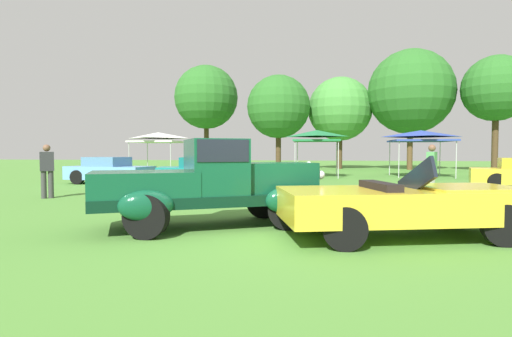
{
  "coord_description": "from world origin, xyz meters",
  "views": [
    {
      "loc": [
        1.34,
        -7.29,
        1.46
      ],
      "look_at": [
        -0.12,
        1.93,
        1.07
      ],
      "focal_mm": 28.2,
      "sensor_mm": 36.0,
      "label": 1
    }
  ],
  "objects_px": {
    "canopy_tent_center_field": "(317,135)",
    "feature_pickup_truck": "(211,182)",
    "show_car_teal": "(203,172)",
    "show_car_skyblue": "(109,171)",
    "spectator_near_truck": "(432,169)",
    "canopy_tent_right_field": "(421,135)",
    "neighbor_convertible": "(408,204)",
    "canopy_tent_left_field": "(158,137)",
    "spectator_between_cars": "(47,169)"
  },
  "relations": [
    {
      "from": "spectator_near_truck",
      "to": "spectator_between_cars",
      "type": "distance_m",
      "value": 12.09
    },
    {
      "from": "show_car_teal",
      "to": "canopy_tent_right_field",
      "type": "relative_size",
      "value": 1.28
    },
    {
      "from": "feature_pickup_truck",
      "to": "canopy_tent_left_field",
      "type": "bearing_deg",
      "value": 115.66
    },
    {
      "from": "spectator_near_truck",
      "to": "show_car_skyblue",
      "type": "bearing_deg",
      "value": 164.06
    },
    {
      "from": "canopy_tent_left_field",
      "to": "canopy_tent_right_field",
      "type": "bearing_deg",
      "value": 0.07
    },
    {
      "from": "show_car_teal",
      "to": "canopy_tent_right_field",
      "type": "bearing_deg",
      "value": 35.5
    },
    {
      "from": "show_car_teal",
      "to": "neighbor_convertible",
      "type": "bearing_deg",
      "value": -56.44
    },
    {
      "from": "neighbor_convertible",
      "to": "show_car_skyblue",
      "type": "height_order",
      "value": "neighbor_convertible"
    },
    {
      "from": "neighbor_convertible",
      "to": "show_car_teal",
      "type": "distance_m",
      "value": 11.76
    },
    {
      "from": "show_car_skyblue",
      "to": "show_car_teal",
      "type": "xyz_separation_m",
      "value": [
        4.51,
        -0.16,
        0.0
      ]
    },
    {
      "from": "canopy_tent_left_field",
      "to": "feature_pickup_truck",
      "type": "bearing_deg",
      "value": -64.34
    },
    {
      "from": "spectator_between_cars",
      "to": "canopy_tent_left_field",
      "type": "distance_m",
      "value": 13.45
    },
    {
      "from": "spectator_near_truck",
      "to": "spectator_between_cars",
      "type": "relative_size",
      "value": 1.0
    },
    {
      "from": "neighbor_convertible",
      "to": "spectator_between_cars",
      "type": "distance_m",
      "value": 10.81
    },
    {
      "from": "feature_pickup_truck",
      "to": "show_car_skyblue",
      "type": "height_order",
      "value": "feature_pickup_truck"
    },
    {
      "from": "canopy_tent_center_field",
      "to": "feature_pickup_truck",
      "type": "bearing_deg",
      "value": -96.86
    },
    {
      "from": "show_car_skyblue",
      "to": "canopy_tent_right_field",
      "type": "bearing_deg",
      "value": 26.27
    },
    {
      "from": "show_car_skyblue",
      "to": "canopy_tent_right_field",
      "type": "height_order",
      "value": "canopy_tent_right_field"
    },
    {
      "from": "feature_pickup_truck",
      "to": "spectator_between_cars",
      "type": "height_order",
      "value": "feature_pickup_truck"
    },
    {
      "from": "neighbor_convertible",
      "to": "canopy_tent_left_field",
      "type": "xyz_separation_m",
      "value": [
        -11.78,
        17.51,
        1.84
      ]
    },
    {
      "from": "spectator_near_truck",
      "to": "canopy_tent_left_field",
      "type": "height_order",
      "value": "canopy_tent_left_field"
    },
    {
      "from": "neighbor_convertible",
      "to": "canopy_tent_right_field",
      "type": "bearing_deg",
      "value": 76.1
    },
    {
      "from": "spectator_near_truck",
      "to": "canopy_tent_center_field",
      "type": "distance_m",
      "value": 10.8
    },
    {
      "from": "canopy_tent_right_field",
      "to": "neighbor_convertible",
      "type": "bearing_deg",
      "value": -103.9
    },
    {
      "from": "neighbor_convertible",
      "to": "canopy_tent_left_field",
      "type": "relative_size",
      "value": 1.49
    },
    {
      "from": "neighbor_convertible",
      "to": "canopy_tent_right_field",
      "type": "height_order",
      "value": "canopy_tent_right_field"
    },
    {
      "from": "spectator_near_truck",
      "to": "canopy_tent_left_field",
      "type": "bearing_deg",
      "value": 140.73
    },
    {
      "from": "canopy_tent_left_field",
      "to": "show_car_skyblue",
      "type": "bearing_deg",
      "value": -84.14
    },
    {
      "from": "feature_pickup_truck",
      "to": "canopy_tent_center_field",
      "type": "xyz_separation_m",
      "value": [
        1.91,
        15.88,
        1.55
      ]
    },
    {
      "from": "spectator_near_truck",
      "to": "canopy_tent_right_field",
      "type": "relative_size",
      "value": 0.51
    },
    {
      "from": "feature_pickup_truck",
      "to": "show_car_skyblue",
      "type": "xyz_separation_m",
      "value": [
        -7.44,
        9.55,
        -0.27
      ]
    },
    {
      "from": "neighbor_convertible",
      "to": "feature_pickup_truck",
      "type": "bearing_deg",
      "value": 173.47
    },
    {
      "from": "feature_pickup_truck",
      "to": "spectator_between_cars",
      "type": "xyz_separation_m",
      "value": [
        -6.36,
        3.86,
        0.05
      ]
    },
    {
      "from": "show_car_teal",
      "to": "show_car_skyblue",
      "type": "bearing_deg",
      "value": 178.0
    },
    {
      "from": "feature_pickup_truck",
      "to": "canopy_tent_right_field",
      "type": "xyz_separation_m",
      "value": [
        7.9,
        17.12,
        1.56
      ]
    },
    {
      "from": "show_car_teal",
      "to": "spectator_between_cars",
      "type": "distance_m",
      "value": 6.52
    },
    {
      "from": "feature_pickup_truck",
      "to": "canopy_tent_left_field",
      "type": "relative_size",
      "value": 1.5
    },
    {
      "from": "neighbor_convertible",
      "to": "canopy_tent_left_field",
      "type": "height_order",
      "value": "canopy_tent_left_field"
    },
    {
      "from": "neighbor_convertible",
      "to": "show_car_teal",
      "type": "bearing_deg",
      "value": 123.56
    },
    {
      "from": "feature_pickup_truck",
      "to": "canopy_tent_center_field",
      "type": "relative_size",
      "value": 1.66
    },
    {
      "from": "spectator_between_cars",
      "to": "canopy_tent_right_field",
      "type": "relative_size",
      "value": 0.51
    },
    {
      "from": "show_car_teal",
      "to": "feature_pickup_truck",
      "type": "bearing_deg",
      "value": -72.64
    },
    {
      "from": "spectator_between_cars",
      "to": "spectator_near_truck",
      "type": "bearing_deg",
      "value": 9.39
    },
    {
      "from": "spectator_near_truck",
      "to": "canopy_tent_right_field",
      "type": "distance_m",
      "value": 11.62
    },
    {
      "from": "neighbor_convertible",
      "to": "canopy_tent_right_field",
      "type": "relative_size",
      "value": 1.35
    },
    {
      "from": "neighbor_convertible",
      "to": "spectator_between_cars",
      "type": "height_order",
      "value": "spectator_between_cars"
    },
    {
      "from": "canopy_tent_left_field",
      "to": "neighbor_convertible",
      "type": "bearing_deg",
      "value": -56.07
    },
    {
      "from": "show_car_skyblue",
      "to": "canopy_tent_left_field",
      "type": "distance_m",
      "value": 7.81
    },
    {
      "from": "show_car_skyblue",
      "to": "spectator_near_truck",
      "type": "xyz_separation_m",
      "value": [
        13.01,
        -3.72,
        0.32
      ]
    },
    {
      "from": "canopy_tent_center_field",
      "to": "canopy_tent_right_field",
      "type": "height_order",
      "value": "same"
    }
  ]
}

